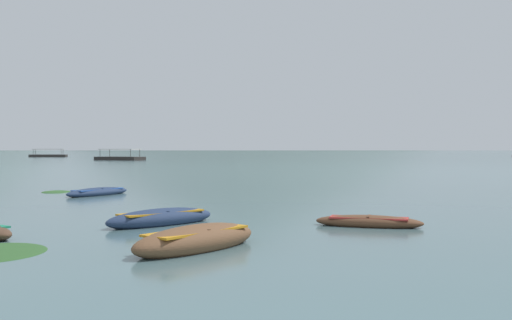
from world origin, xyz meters
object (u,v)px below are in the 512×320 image
rowboat_3 (369,222)px  ferry_2 (48,155)px  rowboat_6 (98,192)px  ferry_0 (120,158)px  rowboat_7 (197,240)px  rowboat_1 (161,218)px

rowboat_3 → ferry_2: 167.18m
rowboat_6 → ferry_0: ferry_0 is taller
rowboat_7 → ferry_2: bearing=113.5°
rowboat_7 → rowboat_3: bearing=43.3°
rowboat_1 → ferry_0: ferry_0 is taller
rowboat_1 → rowboat_7: 4.75m
rowboat_1 → rowboat_3: (6.31, -0.13, -0.06)m
rowboat_7 → ferry_0: 112.44m
rowboat_1 → rowboat_3: rowboat_1 is taller
rowboat_1 → ferry_0: bearing=106.7°
rowboat_3 → ferry_0: ferry_0 is taller
rowboat_1 → ferry_2: 164.44m
rowboat_6 → rowboat_7: rowboat_7 is taller
ferry_0 → ferry_2: 58.94m
rowboat_6 → rowboat_7: size_ratio=1.08×
ferry_0 → ferry_2: size_ratio=1.03×
rowboat_1 → ferry_0: size_ratio=0.32×
rowboat_6 → ferry_0: size_ratio=0.37×
rowboat_1 → ferry_2: (-65.75, 150.72, 0.25)m
rowboat_3 → ferry_0: size_ratio=0.30×
rowboat_7 → ferry_2: ferry_2 is taller
rowboat_1 → rowboat_7: rowboat_7 is taller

